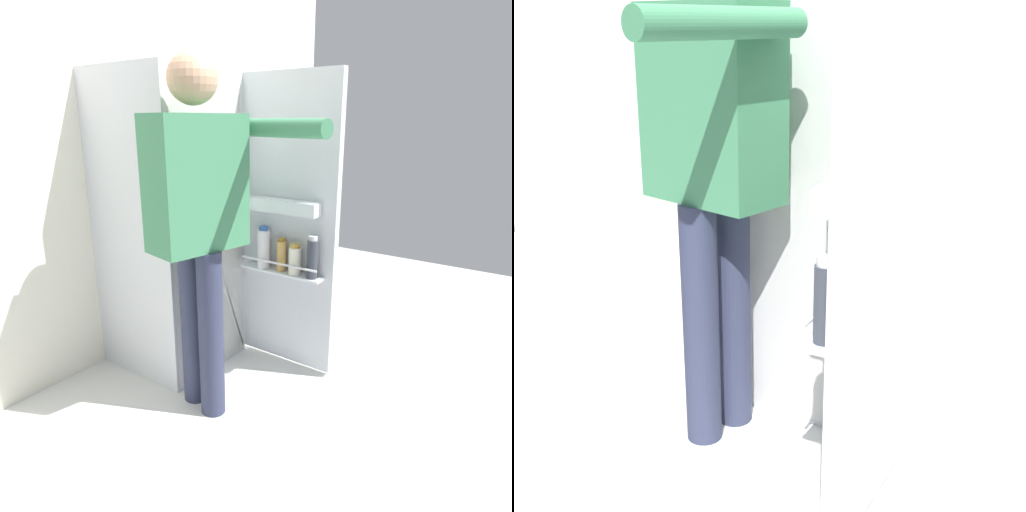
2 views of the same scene
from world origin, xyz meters
TOP-DOWN VIEW (x-y plane):
  - ground_plane at (0.00, 0.00)m, footprint 5.66×5.66m
  - kitchen_wall at (0.00, 0.92)m, footprint 4.40×0.10m
  - refrigerator at (0.02, 0.51)m, footprint 0.65×1.20m
  - person at (-0.27, 0.07)m, footprint 0.56×0.80m

SIDE VIEW (x-z plane):
  - ground_plane at x=0.00m, z-range 0.00..0.00m
  - refrigerator at x=0.02m, z-range 0.00..1.66m
  - person at x=-0.27m, z-range 0.17..1.84m
  - kitchen_wall at x=0.00m, z-range 0.00..2.68m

